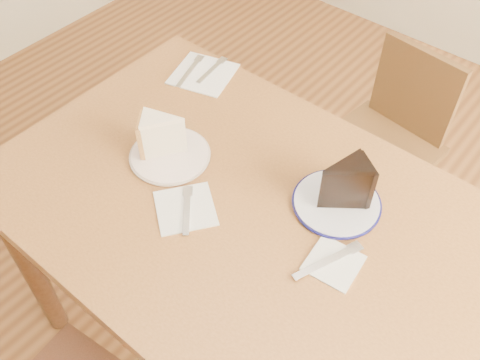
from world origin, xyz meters
name	(u,v)px	position (x,y,z in m)	size (l,w,h in m)	color
ground	(242,344)	(0.00, 0.00, 0.00)	(4.00, 4.00, 0.00)	#4A2913
table	(242,230)	(0.00, 0.00, 0.65)	(1.20, 0.80, 0.75)	#543217
chair_far	(386,140)	(0.03, 0.76, 0.40)	(0.40, 0.40, 0.72)	#382210
plate_cream	(170,155)	(-0.24, 0.00, 0.76)	(0.19, 0.19, 0.01)	silver
plate_navy	(337,203)	(0.17, 0.14, 0.76)	(0.20, 0.20, 0.01)	white
carrot_cake	(165,136)	(-0.25, 0.01, 0.81)	(0.07, 0.10, 0.10)	beige
chocolate_cake	(341,186)	(0.17, 0.14, 0.82)	(0.07, 0.10, 0.11)	black
napkin_cream	(185,208)	(-0.09, -0.09, 0.75)	(0.13, 0.13, 0.00)	white
napkin_navy	(334,263)	(0.25, 0.00, 0.75)	(0.11, 0.11, 0.00)	white
napkin_spare	(203,74)	(-0.40, 0.30, 0.75)	(0.17, 0.17, 0.00)	white
fork_cream	(187,211)	(-0.08, -0.10, 0.76)	(0.01, 0.14, 0.00)	white
knife_navy	(327,261)	(0.24, -0.01, 0.76)	(0.02, 0.17, 0.00)	silver
fork_spare	(211,70)	(-0.39, 0.33, 0.76)	(0.01, 0.14, 0.00)	white
knife_spare	(190,71)	(-0.43, 0.28, 0.76)	(0.01, 0.16, 0.00)	silver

